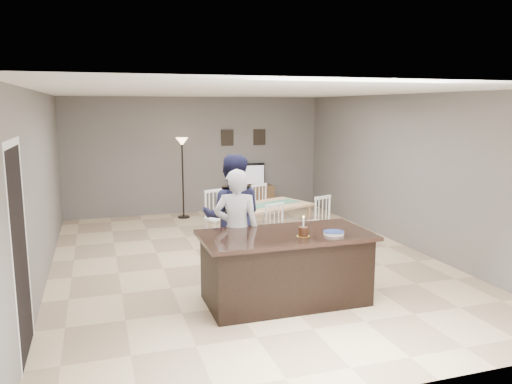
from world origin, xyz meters
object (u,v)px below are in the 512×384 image
object	(u,v)px
kitchen_island	(285,267)
tv_console	(248,198)
man	(233,217)
dining_table	(266,212)
television	(247,175)
floor_lamp	(182,156)
birthday_cake	(303,231)
woman	(237,231)
plate_stack	(334,233)

from	to	relation	value
kitchen_island	tv_console	size ratio (longest dim) A/B	1.79
kitchen_island	man	bearing A→B (deg)	110.90
kitchen_island	dining_table	distance (m)	2.64
television	kitchen_island	bearing A→B (deg)	77.99
kitchen_island	floor_lamp	bearing A→B (deg)	94.48
birthday_cake	floor_lamp	bearing A→B (deg)	95.94
kitchen_island	woman	size ratio (longest dim) A/B	1.28
kitchen_island	television	distance (m)	5.78
kitchen_island	tv_console	distance (m)	5.70
tv_console	birthday_cake	xyz separation A→B (m)	(-1.04, -5.76, 0.66)
floor_lamp	plate_stack	bearing A→B (deg)	-80.07
television	woman	distance (m)	5.36
plate_stack	dining_table	xyz separation A→B (m)	(0.06, 2.80, -0.30)
tv_console	woman	world-z (taller)	woman
floor_lamp	kitchen_island	bearing A→B (deg)	-85.52
plate_stack	dining_table	size ratio (longest dim) A/B	0.12
dining_table	tv_console	bearing A→B (deg)	58.41
kitchen_island	plate_stack	xyz separation A→B (m)	(0.55, -0.24, 0.47)
television	woman	world-z (taller)	woman
floor_lamp	dining_table	bearing A→B (deg)	-69.31
birthday_cake	dining_table	size ratio (longest dim) A/B	0.12
dining_table	floor_lamp	distance (m)	3.01
tv_console	man	world-z (taller)	man
kitchen_island	tv_console	bearing A→B (deg)	77.84
plate_stack	kitchen_island	bearing A→B (deg)	156.91
woman	dining_table	world-z (taller)	woman
kitchen_island	floor_lamp	distance (m)	5.38
television	plate_stack	size ratio (longest dim) A/B	3.47
woman	floor_lamp	xyz separation A→B (m)	(0.08, 4.73, 0.56)
plate_stack	dining_table	world-z (taller)	dining_table
man	birthday_cake	xyz separation A→B (m)	(0.56, -1.26, 0.05)
man	floor_lamp	size ratio (longest dim) A/B	1.01
man	dining_table	xyz separation A→B (m)	(1.02, 1.50, -0.29)
television	birthday_cake	bearing A→B (deg)	79.86
man	floor_lamp	bearing A→B (deg)	-70.83
dining_table	man	bearing A→B (deg)	-144.84
television	woman	size ratio (longest dim) A/B	0.55
tv_console	television	xyz separation A→B (m)	(0.00, 0.07, 0.56)
kitchen_island	television	bearing A→B (deg)	77.99
dining_table	birthday_cake	bearing A→B (deg)	-120.00
kitchen_island	man	distance (m)	1.23
tv_console	dining_table	world-z (taller)	dining_table
kitchen_island	tv_console	world-z (taller)	kitchen_island
man	floor_lamp	xyz separation A→B (m)	(-0.01, 4.22, 0.49)
kitchen_island	woman	bearing A→B (deg)	131.72
kitchen_island	floor_lamp	xyz separation A→B (m)	(-0.41, 5.28, 0.94)
birthday_cake	floor_lamp	xyz separation A→B (m)	(-0.57, 5.48, 0.44)
dining_table	woman	bearing A→B (deg)	-139.33
floor_lamp	man	bearing A→B (deg)	-89.90
plate_stack	birthday_cake	bearing A→B (deg)	173.91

